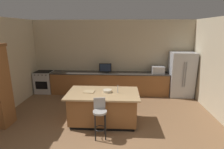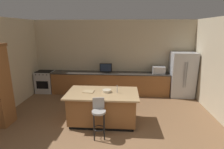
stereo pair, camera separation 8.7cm
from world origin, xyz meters
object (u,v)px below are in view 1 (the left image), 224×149
kitchen_island (103,107)px  fruit_bowl (107,91)px  range_oven (44,82)px  bar_stool_center (100,115)px  tv_monitor (105,69)px  cell_phone (86,92)px  refrigerator (181,74)px  microwave (158,70)px  cutting_board (89,92)px

kitchen_island → fruit_bowl: size_ratio=8.33×
range_oven → fruit_bowl: (2.86, -2.33, 0.49)m
bar_stool_center → fruit_bowl: bar_stool_center is taller
tv_monitor → cell_phone: size_ratio=3.31×
cell_phone → bar_stool_center: bearing=-54.4°
bar_stool_center → refrigerator: bearing=36.5°
cell_phone → tv_monitor: bearing=84.5°
microwave → fruit_bowl: microwave is taller
refrigerator → cutting_board: refrigerator is taller
bar_stool_center → cutting_board: bearing=107.9°
microwave → bar_stool_center: 3.68m
bar_stool_center → cell_phone: bar_stool_center is taller
fruit_bowl → microwave: bearing=51.6°
fruit_bowl → cutting_board: bearing=-178.7°
bar_stool_center → cell_phone: size_ratio=6.67×
cell_phone → refrigerator: bearing=37.1°
kitchen_island → microwave: (1.96, 2.37, 0.57)m
fruit_bowl → cell_phone: 0.59m
cell_phone → kitchen_island: bearing=2.3°
kitchen_island → microwave: microwave is taller
microwave → cutting_board: 3.33m
cell_phone → range_oven: bearing=136.4°
microwave → tv_monitor: 2.11m
kitchen_island → cutting_board: 0.60m
kitchen_island → microwave: 3.13m
refrigerator → cell_phone: size_ratio=11.74×
range_oven → cell_phone: bearing=-46.2°
tv_monitor → microwave: bearing=1.4°
refrigerator → cell_phone: (-3.35, -2.31, 0.04)m
refrigerator → bar_stool_center: (-2.88, -3.02, -0.28)m
cell_phone → cutting_board: 0.08m
kitchen_island → microwave: size_ratio=4.13×
range_oven → bar_stool_center: bearing=-48.4°
kitchen_island → cell_phone: bearing=179.8°
kitchen_island → fruit_bowl: fruit_bowl is taller
tv_monitor → fruit_bowl: (0.26, -2.28, -0.13)m
kitchen_island → cell_phone: 0.65m
range_oven → fruit_bowl: bearing=-39.2°
refrigerator → microwave: refrigerator is taller
tv_monitor → cutting_board: (-0.25, -2.29, -0.15)m
microwave → tv_monitor: bearing=-178.6°
refrigerator → kitchen_island: bearing=-141.3°
refrigerator → cell_phone: refrigerator is taller
tv_monitor → bar_stool_center: 3.07m
refrigerator → range_oven: bearing=179.4°
fruit_bowl → cell_phone: fruit_bowl is taller
microwave → bar_stool_center: microwave is taller
microwave → bar_stool_center: (-1.97, -3.08, -0.44)m
cutting_board → fruit_bowl: bearing=1.3°
kitchen_island → bar_stool_center: size_ratio=1.98×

